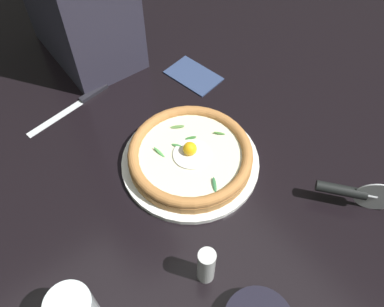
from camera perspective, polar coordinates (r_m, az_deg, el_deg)
ground_plane at (r=0.89m, az=0.27°, el=-2.49°), size 2.40×2.40×0.03m
pizza_plate at (r=0.88m, az=0.00°, el=-1.01°), size 0.31×0.31×0.01m
pizza at (r=0.86m, az=-0.01°, el=-0.04°), size 0.27×0.27×0.05m
pizza_cutter at (r=0.85m, az=22.32°, el=-5.24°), size 0.11×0.13×0.09m
table_knife at (r=1.04m, az=-15.83°, el=7.30°), size 0.24×0.05×0.01m
folded_napkin at (r=1.07m, az=0.20°, el=11.31°), size 0.11×0.15×0.01m
pepper_shaker at (r=0.72m, az=2.09°, el=-15.97°), size 0.03×0.03×0.09m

